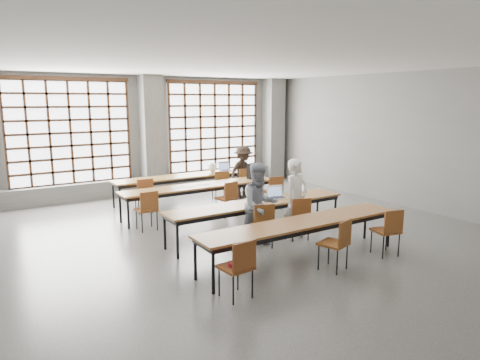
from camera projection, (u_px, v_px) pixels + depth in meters
name	position (u px, v px, depth m)	size (l,w,h in m)	color
floor	(249.00, 239.00, 8.69)	(11.00, 11.00, 0.00)	#52524F
ceiling	(249.00, 61.00, 8.05)	(11.00, 11.00, 0.00)	silver
wall_back	(149.00, 135.00, 12.93)	(10.00, 10.00, 0.00)	slate
wall_right	(411.00, 141.00, 11.00)	(11.00, 11.00, 0.00)	slate
column_mid	(152.00, 135.00, 12.70)	(0.60, 0.55, 3.50)	#565653
column_right	(273.00, 130.00, 15.07)	(0.60, 0.55, 3.50)	#565653
window_left	(71.00, 133.00, 11.66)	(3.32, 0.12, 3.00)	white
window_right	(215.00, 127.00, 14.03)	(3.32, 0.12, 3.00)	white
sill_ledge	(153.00, 184.00, 13.04)	(9.80, 0.35, 0.50)	#565653
desk_row_a	(185.00, 178.00, 11.84)	(4.00, 0.70, 0.73)	brown
desk_row_b	(201.00, 188.00, 10.50)	(4.00, 0.70, 0.73)	brown
desk_row_c	(258.00, 205.00, 8.74)	(4.00, 0.70, 0.73)	brown
desk_row_d	(303.00, 225.00, 7.36)	(4.00, 0.70, 0.73)	brown
chair_back_left	(144.00, 192.00, 10.60)	(0.46, 0.46, 0.88)	brown
chair_back_mid	(221.00, 183.00, 11.75)	(0.50, 0.50, 0.88)	brown
chair_back_right	(245.00, 180.00, 12.17)	(0.53, 0.53, 0.88)	brown
chair_mid_left	(148.00, 206.00, 9.15)	(0.43, 0.43, 0.88)	brown
chair_mid_centre	(228.00, 195.00, 10.21)	(0.48, 0.48, 0.88)	brown
chair_mid_right	(274.00, 189.00, 10.94)	(0.49, 0.50, 0.88)	brown
chair_front_left	(262.00, 221.00, 8.08)	(0.53, 0.53, 0.88)	maroon
chair_front_right	(299.00, 214.00, 8.55)	(0.52, 0.52, 0.88)	brown
chair_near_left	(239.00, 263.00, 5.97)	(0.46, 0.46, 0.88)	brown
chair_near_mid	(338.00, 240.00, 6.99)	(0.53, 0.53, 0.88)	brown
chair_near_right	(389.00, 227.00, 7.65)	(0.50, 0.50, 0.88)	brown
student_male	(296.00, 199.00, 8.62)	(0.59, 0.39, 1.63)	silver
student_female	(260.00, 205.00, 8.14)	(0.79, 0.62, 1.62)	#19294C
student_back	(243.00, 172.00, 12.25)	(0.97, 0.56, 1.50)	black
laptop_front	(276.00, 195.00, 9.11)	(0.42, 0.37, 0.26)	#B4B4B9
laptop_back	(225.00, 168.00, 12.62)	(0.39, 0.34, 0.26)	#BBBBC0
mouse	(294.00, 196.00, 9.21)	(0.10, 0.06, 0.04)	silver
green_box	(253.00, 199.00, 8.76)	(0.25, 0.09, 0.09)	green
phone	(268.00, 202.00, 8.74)	(0.13, 0.06, 0.01)	black
paper_sheet_a	(177.00, 187.00, 10.21)	(0.30, 0.21, 0.00)	silver
paper_sheet_b	(190.00, 187.00, 10.28)	(0.30, 0.21, 0.00)	white
paper_sheet_c	(204.00, 184.00, 10.54)	(0.30, 0.21, 0.00)	silver
backpack	(253.00, 171.00, 11.33)	(0.32, 0.20, 0.40)	black
plastic_bag	(213.00, 167.00, 12.32)	(0.26, 0.21, 0.29)	white
red_pouch	(236.00, 264.00, 6.04)	(0.20, 0.08, 0.06)	#AA142B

